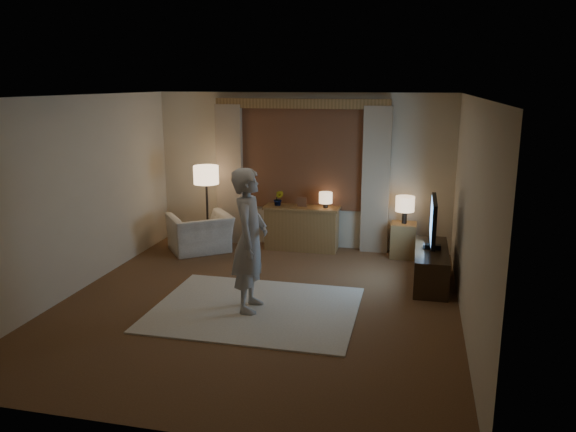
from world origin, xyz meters
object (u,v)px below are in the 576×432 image
(side_table, at_px, (403,240))
(armchair, at_px, (200,233))
(tv_stand, at_px, (431,266))
(sideboard, at_px, (302,229))
(person, at_px, (250,240))

(side_table, bearing_deg, armchair, -172.30)
(side_table, distance_m, tv_stand, 1.23)
(armchair, height_order, tv_stand, armchair)
(sideboard, height_order, person, person)
(person, bearing_deg, sideboard, -4.50)
(sideboard, distance_m, person, 2.75)
(tv_stand, distance_m, person, 2.72)
(armchair, relative_size, person, 0.55)
(sideboard, relative_size, tv_stand, 0.86)
(armchair, height_order, person, person)
(sideboard, distance_m, armchair, 1.70)
(side_table, xyz_separation_m, person, (-1.77, -2.64, 0.62))
(armchair, distance_m, tv_stand, 3.79)
(sideboard, relative_size, person, 0.68)
(armchair, relative_size, side_table, 1.73)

